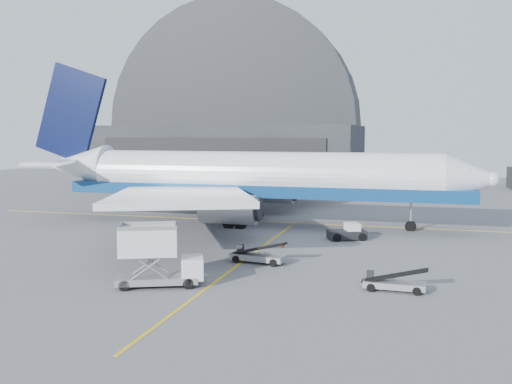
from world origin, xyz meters
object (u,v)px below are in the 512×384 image
(pushback_tug, at_px, (348,233))
(belt_loader_a, at_px, (257,256))
(catering_truck, at_px, (156,257))
(airliner, at_px, (243,177))
(belt_loader_b, at_px, (394,283))

(pushback_tug, height_order, belt_loader_a, belt_loader_a)
(pushback_tug, bearing_deg, catering_truck, -141.09)
(catering_truck, xyz_separation_m, pushback_tug, (10.87, 21.19, -1.45))
(belt_loader_a, bearing_deg, pushback_tug, 71.86)
(catering_truck, bearing_deg, airliner, 72.03)
(airliner, relative_size, belt_loader_a, 11.32)
(airliner, xyz_separation_m, catering_truck, (2.15, -27.98, -3.39))
(catering_truck, distance_m, belt_loader_a, 10.20)
(airliner, bearing_deg, pushback_tug, -27.56)
(belt_loader_b, bearing_deg, catering_truck, -166.74)
(airliner, xyz_separation_m, belt_loader_a, (7.02, -19.15, -4.92))
(belt_loader_a, relative_size, belt_loader_b, 1.12)
(airliner, relative_size, belt_loader_b, 12.72)
(belt_loader_a, bearing_deg, catering_truck, -111.09)
(airliner, distance_m, catering_truck, 28.27)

